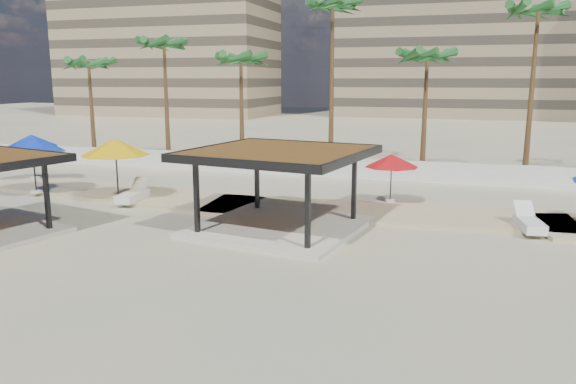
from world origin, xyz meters
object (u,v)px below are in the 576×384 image
(pavilion_central, at_px, (279,182))
(umbrella_a, at_px, (32,141))
(lounger_b, at_px, (529,223))
(umbrella_c, at_px, (392,161))
(lounger_a, at_px, (133,195))

(pavilion_central, xyz_separation_m, umbrella_a, (-16.98, 5.81, 0.48))
(umbrella_a, xyz_separation_m, lounger_b, (26.49, -3.35, -2.02))
(umbrella_a, bearing_deg, umbrella_c, 0.00)
(lounger_b, bearing_deg, umbrella_a, 72.91)
(umbrella_c, bearing_deg, lounger_a, -164.37)
(pavilion_central, relative_size, lounger_b, 3.03)
(umbrella_a, xyz_separation_m, lounger_a, (8.72, -3.35, -2.01))
(lounger_a, distance_m, lounger_b, 17.78)
(pavilion_central, distance_m, lounger_a, 8.76)
(pavilion_central, distance_m, umbrella_a, 17.95)
(umbrella_c, relative_size, lounger_a, 1.30)
(pavilion_central, xyz_separation_m, lounger_b, (9.51, 2.47, -1.54))
(umbrella_c, bearing_deg, lounger_b, -29.92)
(umbrella_c, height_order, lounger_a, umbrella_c)
(umbrella_a, bearing_deg, lounger_a, -20.99)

